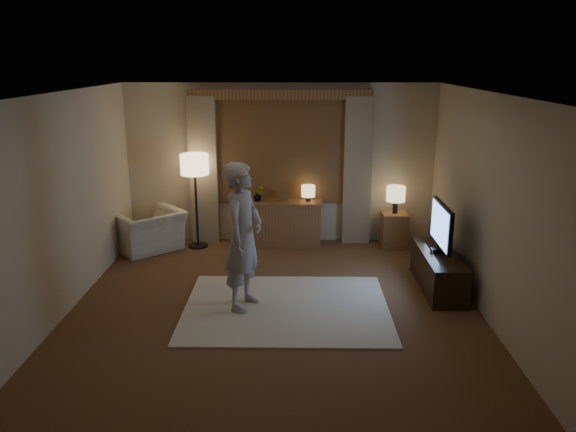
{
  "coord_description": "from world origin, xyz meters",
  "views": [
    {
      "loc": [
        0.26,
        -6.28,
        2.98
      ],
      "look_at": [
        0.16,
        0.6,
        1.03
      ],
      "focal_mm": 35.0,
      "sensor_mm": 36.0,
      "label": 1
    }
  ],
  "objects_px": {
    "tv_stand": "(438,271)",
    "sideboard": "(283,224)",
    "person": "(243,237)",
    "side_table": "(394,230)",
    "armchair": "(148,231)"
  },
  "relations": [
    {
      "from": "tv_stand",
      "to": "sideboard",
      "type": "bearing_deg",
      "value": 139.52
    },
    {
      "from": "person",
      "to": "side_table",
      "type": "bearing_deg",
      "value": -24.0
    },
    {
      "from": "sideboard",
      "to": "side_table",
      "type": "xyz_separation_m",
      "value": [
        1.8,
        -0.05,
        -0.07
      ]
    },
    {
      "from": "side_table",
      "to": "sideboard",
      "type": "bearing_deg",
      "value": 178.41
    },
    {
      "from": "sideboard",
      "to": "armchair",
      "type": "height_order",
      "value": "sideboard"
    },
    {
      "from": "side_table",
      "to": "person",
      "type": "xyz_separation_m",
      "value": [
        -2.22,
        -2.37,
        0.64
      ]
    },
    {
      "from": "side_table",
      "to": "tv_stand",
      "type": "bearing_deg",
      "value": -80.27
    },
    {
      "from": "tv_stand",
      "to": "person",
      "type": "distance_m",
      "value": 2.68
    },
    {
      "from": "side_table",
      "to": "tv_stand",
      "type": "xyz_separation_m",
      "value": [
        0.3,
        -1.74,
        -0.03
      ]
    },
    {
      "from": "tv_stand",
      "to": "side_table",
      "type": "bearing_deg",
      "value": 99.73
    },
    {
      "from": "sideboard",
      "to": "armchair",
      "type": "bearing_deg",
      "value": -172.0
    },
    {
      "from": "tv_stand",
      "to": "person",
      "type": "bearing_deg",
      "value": -165.94
    },
    {
      "from": "sideboard",
      "to": "tv_stand",
      "type": "xyz_separation_m",
      "value": [
        2.1,
        -1.79,
        -0.1
      ]
    },
    {
      "from": "armchair",
      "to": "side_table",
      "type": "bearing_deg",
      "value": 141.63
    },
    {
      "from": "armchair",
      "to": "person",
      "type": "distance_m",
      "value": 2.8
    }
  ]
}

